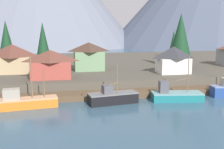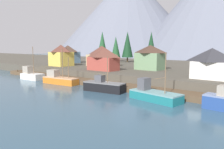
% 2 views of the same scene
% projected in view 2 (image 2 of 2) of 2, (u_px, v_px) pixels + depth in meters
% --- Properties ---
extents(ground_plane, '(400.00, 400.00, 1.00)m').
position_uv_depth(ground_plane, '(156.00, 80.00, 60.69)').
color(ground_plane, '#335166').
extents(dock, '(80.00, 4.00, 1.60)m').
position_uv_depth(dock, '(115.00, 86.00, 46.69)').
color(dock, brown).
rests_on(dock, ground_plane).
extents(shoreline_bank, '(400.00, 56.00, 2.50)m').
position_uv_depth(shoreline_bank, '(175.00, 70.00, 69.71)').
color(shoreline_bank, '#4C473D').
rests_on(shoreline_bank, ground_plane).
extents(mountain_west_peak, '(139.88, 139.88, 76.72)m').
position_uv_depth(mountain_west_peak, '(129.00, 14.00, 210.18)').
color(mountain_west_peak, slate).
rests_on(mountain_west_peak, ground_plane).
extents(mountain_central_peak, '(132.19, 132.19, 80.19)m').
position_uv_depth(mountain_central_peak, '(220.00, 4.00, 170.96)').
color(mountain_central_peak, slate).
rests_on(mountain_central_peak, ground_plane).
extents(fishing_boat_white, '(6.43, 3.68, 8.53)m').
position_uv_depth(fishing_boat_white, '(32.00, 75.00, 58.85)').
color(fishing_boat_white, silver).
rests_on(fishing_boat_white, ground_plane).
extents(fishing_boat_orange, '(9.33, 3.51, 8.10)m').
position_uv_depth(fishing_boat_orange, '(59.00, 79.00, 51.86)').
color(fishing_boat_orange, '#CC6B1E').
rests_on(fishing_boat_orange, ground_plane).
extents(fishing_boat_black, '(8.42, 3.83, 6.78)m').
position_uv_depth(fishing_boat_black, '(104.00, 86.00, 43.12)').
color(fishing_boat_black, black).
rests_on(fishing_boat_black, ground_plane).
extents(fishing_boat_teal, '(8.87, 4.44, 7.73)m').
position_uv_depth(fishing_boat_teal, '(154.00, 95.00, 36.09)').
color(fishing_boat_teal, '#196B70').
rests_on(fishing_boat_teal, ground_plane).
extents(house_blue, '(7.13, 6.35, 6.45)m').
position_uv_depth(house_blue, '(68.00, 54.00, 82.22)').
color(house_blue, '#6689A8').
rests_on(house_blue, shoreline_bank).
extents(house_green, '(7.00, 5.52, 6.43)m').
position_uv_depth(house_green, '(150.00, 57.00, 59.06)').
color(house_green, '#6B8E66').
rests_on(house_green, shoreline_bank).
extents(house_tan, '(7.94, 6.55, 6.26)m').
position_uv_depth(house_tan, '(102.00, 56.00, 69.38)').
color(house_tan, tan).
rests_on(house_tan, shoreline_bank).
extents(house_white, '(7.01, 4.63, 5.80)m').
position_uv_depth(house_white, '(212.00, 63.00, 42.22)').
color(house_white, silver).
rests_on(house_white, shoreline_bank).
extents(house_yellow, '(6.34, 5.70, 6.57)m').
position_uv_depth(house_yellow, '(61.00, 55.00, 70.29)').
color(house_yellow, gold).
rests_on(house_yellow, shoreline_bank).
extents(house_red, '(7.98, 4.41, 5.58)m').
position_uv_depth(house_red, '(103.00, 59.00, 57.41)').
color(house_red, '#9E4238').
rests_on(house_red, shoreline_bank).
extents(conifer_near_right, '(3.80, 3.80, 9.94)m').
position_uv_depth(conifer_near_right, '(116.00, 47.00, 91.08)').
color(conifer_near_right, '#4C3823').
rests_on(conifer_near_right, shoreline_bank).
extents(conifer_mid_left, '(4.19, 4.19, 11.73)m').
position_uv_depth(conifer_mid_left, '(102.00, 45.00, 86.98)').
color(conifer_mid_left, '#4C3823').
rests_on(conifer_mid_left, shoreline_bank).
extents(conifer_back_left, '(3.71, 3.71, 11.33)m').
position_uv_depth(conifer_back_left, '(151.00, 45.00, 81.26)').
color(conifer_back_left, '#4C3823').
rests_on(conifer_back_left, shoreline_bank).
extents(conifer_back_right, '(4.37, 4.37, 11.74)m').
position_uv_depth(conifer_back_right, '(127.00, 44.00, 87.16)').
color(conifer_back_right, '#4C3823').
rests_on(conifer_back_right, shoreline_bank).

